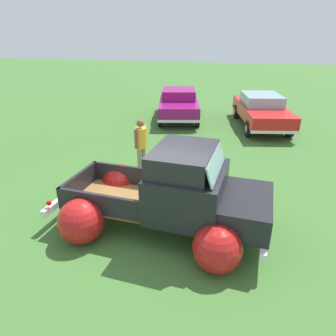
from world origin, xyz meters
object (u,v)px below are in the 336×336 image
object	(u,v)px
vintage_pickup_truck	(175,199)
show_car_0	(179,103)
spectator_0	(141,143)
show_car_1	(261,109)

from	to	relation	value
vintage_pickup_truck	show_car_0	size ratio (longest dim) A/B	1.05
vintage_pickup_truck	spectator_0	xyz separation A→B (m)	(-1.57, 2.70, 0.20)
show_car_1	spectator_0	distance (m)	7.11
show_car_0	vintage_pickup_truck	bearing A→B (deg)	-1.15
show_car_0	spectator_0	bearing A→B (deg)	-10.58
show_car_1	show_car_0	bearing A→B (deg)	-108.22
show_car_0	show_car_1	bearing A→B (deg)	70.86
vintage_pickup_truck	show_car_0	xyz separation A→B (m)	(-1.65, 9.23, 0.03)
show_car_0	spectator_0	distance (m)	6.54
show_car_1	spectator_0	size ratio (longest dim) A/B	2.94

